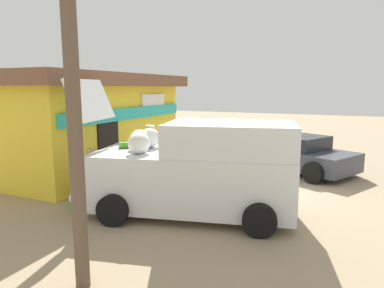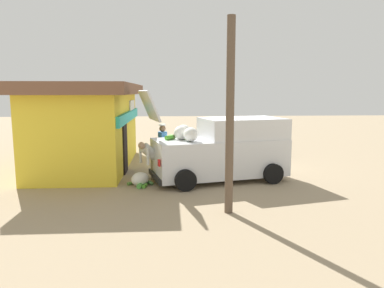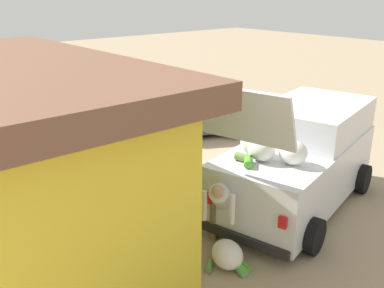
{
  "view_description": "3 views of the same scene",
  "coord_description": "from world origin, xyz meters",
  "px_view_note": "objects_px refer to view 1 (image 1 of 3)",
  "views": [
    {
      "loc": [
        -8.5,
        -2.16,
        2.79
      ],
      "look_at": [
        0.2,
        1.79,
        1.24
      ],
      "focal_mm": 32.34,
      "sensor_mm": 36.0,
      "label": 1
    },
    {
      "loc": [
        -13.37,
        2.55,
        2.95
      ],
      "look_at": [
        0.7,
        1.67,
        0.87
      ],
      "focal_mm": 33.28,
      "sensor_mm": 36.0,
      "label": 2
    },
    {
      "loc": [
        -6.58,
        7.85,
        4.36
      ],
      "look_at": [
        1.07,
        1.4,
        0.72
      ],
      "focal_mm": 40.07,
      "sensor_mm": 36.0,
      "label": 3
    }
  ],
  "objects_px": {
    "delivery_van": "(199,169)",
    "parked_sedan": "(294,154)",
    "unloaded_banana_pile": "(83,198)",
    "customer_bending": "(106,169)",
    "vendor_standing": "(150,152)",
    "paint_bucket": "(189,157)",
    "storefront_bar": "(93,121)"
  },
  "relations": [
    {
      "from": "unloaded_banana_pile",
      "to": "parked_sedan",
      "type": "bearing_deg",
      "value": -34.94
    },
    {
      "from": "storefront_bar",
      "to": "customer_bending",
      "type": "bearing_deg",
      "value": -135.45
    },
    {
      "from": "storefront_bar",
      "to": "parked_sedan",
      "type": "relative_size",
      "value": 1.66
    },
    {
      "from": "storefront_bar",
      "to": "customer_bending",
      "type": "distance_m",
      "value": 3.72
    },
    {
      "from": "unloaded_banana_pile",
      "to": "customer_bending",
      "type": "bearing_deg",
      "value": -31.56
    },
    {
      "from": "parked_sedan",
      "to": "unloaded_banana_pile",
      "type": "bearing_deg",
      "value": 145.06
    },
    {
      "from": "parked_sedan",
      "to": "paint_bucket",
      "type": "relative_size",
      "value": 11.1
    },
    {
      "from": "delivery_van",
      "to": "paint_bucket",
      "type": "bearing_deg",
      "value": 27.3
    },
    {
      "from": "delivery_van",
      "to": "parked_sedan",
      "type": "distance_m",
      "value": 5.32
    },
    {
      "from": "customer_bending",
      "to": "storefront_bar",
      "type": "bearing_deg",
      "value": 44.55
    },
    {
      "from": "delivery_van",
      "to": "storefront_bar",
      "type": "bearing_deg",
      "value": 64.13
    },
    {
      "from": "storefront_bar",
      "to": "customer_bending",
      "type": "xyz_separation_m",
      "value": [
        -2.58,
        -2.54,
        -0.85
      ]
    },
    {
      "from": "parked_sedan",
      "to": "customer_bending",
      "type": "relative_size",
      "value": 3.19
    },
    {
      "from": "storefront_bar",
      "to": "parked_sedan",
      "type": "distance_m",
      "value": 6.94
    },
    {
      "from": "storefront_bar",
      "to": "delivery_van",
      "type": "bearing_deg",
      "value": -115.87
    },
    {
      "from": "delivery_van",
      "to": "vendor_standing",
      "type": "height_order",
      "value": "delivery_van"
    },
    {
      "from": "unloaded_banana_pile",
      "to": "vendor_standing",
      "type": "bearing_deg",
      "value": -18.53
    },
    {
      "from": "parked_sedan",
      "to": "paint_bucket",
      "type": "height_order",
      "value": "parked_sedan"
    },
    {
      "from": "storefront_bar",
      "to": "vendor_standing",
      "type": "bearing_deg",
      "value": -110.08
    },
    {
      "from": "vendor_standing",
      "to": "paint_bucket",
      "type": "distance_m",
      "value": 3.62
    },
    {
      "from": "delivery_van",
      "to": "parked_sedan",
      "type": "height_order",
      "value": "delivery_van"
    },
    {
      "from": "storefront_bar",
      "to": "customer_bending",
      "type": "relative_size",
      "value": 5.3
    },
    {
      "from": "unloaded_banana_pile",
      "to": "paint_bucket",
      "type": "relative_size",
      "value": 2.18
    },
    {
      "from": "paint_bucket",
      "to": "storefront_bar",
      "type": "bearing_deg",
      "value": 134.6
    },
    {
      "from": "delivery_van",
      "to": "customer_bending",
      "type": "xyz_separation_m",
      "value": [
        -0.17,
        2.43,
        -0.2
      ]
    },
    {
      "from": "delivery_van",
      "to": "unloaded_banana_pile",
      "type": "height_order",
      "value": "delivery_van"
    },
    {
      "from": "paint_bucket",
      "to": "parked_sedan",
      "type": "bearing_deg",
      "value": -85.7
    },
    {
      "from": "vendor_standing",
      "to": "customer_bending",
      "type": "distance_m",
      "value": 1.57
    },
    {
      "from": "parked_sedan",
      "to": "unloaded_banana_pile",
      "type": "distance_m",
      "value": 7.09
    },
    {
      "from": "unloaded_banana_pile",
      "to": "paint_bucket",
      "type": "bearing_deg",
      "value": -2.51
    },
    {
      "from": "delivery_van",
      "to": "customer_bending",
      "type": "distance_m",
      "value": 2.45
    },
    {
      "from": "delivery_van",
      "to": "parked_sedan",
      "type": "relative_size",
      "value": 1.16
    }
  ]
}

